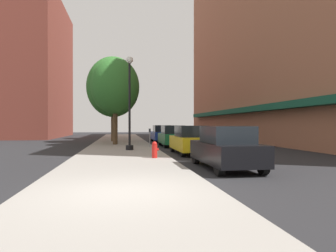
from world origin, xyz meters
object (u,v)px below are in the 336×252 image
Objects in this scene: lamppost at (130,101)px; car_green at (172,136)px; tree_mid at (113,87)px; fire_hydrant at (155,150)px; tree_far at (115,86)px; car_yellow at (191,140)px; parking_meter_near at (150,135)px; car_blue at (162,134)px; car_black at (226,148)px; tree_near at (114,96)px.

car_green is (3.47, 4.23, -2.39)m from lamppost.
tree_mid reaches higher than car_green.
lamppost reaches higher than fire_hydrant.
tree_mid reaches higher than tree_far.
parking_meter_near is at bearing 114.91° from car_yellow.
car_yellow is at bearing -30.38° from lamppost.
car_blue is (4.74, 0.27, -4.52)m from tree_mid.
tree_far is 1.62× the size of car_yellow.
car_green is (0.00, 12.27, 0.00)m from car_black.
parking_meter_near is 0.30× the size of car_green.
lamppost is 5.62m from fire_hydrant.
car_yellow and car_blue have the same top height.
tree_mid is 9.00m from car_green.
parking_meter_near is (0.47, 7.40, 0.43)m from fire_hydrant.
lamppost is at bearing -80.08° from tree_far.
car_blue is (0.00, 6.43, 0.00)m from car_green.
lamppost reaches higher than car_blue.
parking_meter_near is 15.61m from tree_near.
tree_mid is at bearing 109.64° from parking_meter_near.
lamppost is at bearing 114.47° from car_black.
car_yellow is at bearing 49.14° from fire_hydrant.
car_yellow is at bearing -60.04° from tree_far.
lamppost is 11.46m from car_blue.
tree_near is (-2.89, 14.77, 4.13)m from parking_meter_near.
car_black is 18.70m from car_blue.
tree_far is 6.19m from car_green.
fire_hydrant is 0.11× the size of tree_near.
car_green is (4.84, -13.11, -4.27)m from tree_near.
car_yellow is at bearing -88.49° from car_green.
car_blue is at bearing 76.44° from parking_meter_near.
tree_far reaches higher than car_black.
fire_hydrant is 3.70m from car_yellow.
car_black reaches higher than parking_meter_near.
lamppost reaches higher than parking_meter_near.
car_blue is at bearing 47.86° from tree_far.
tree_far is (-2.05, 10.55, 4.30)m from fire_hydrant.
tree_mid is at bearing 105.54° from car_black.
tree_near is 1.71× the size of car_yellow.
car_black is at bearing -79.59° from parking_meter_near.
tree_near is at bearing 96.25° from fire_hydrant.
car_green is (4.74, -6.17, -4.52)m from tree_mid.
car_green is at bearing 91.12° from car_black.
tree_near is 9.29m from car_blue.
car_green reaches higher than fire_hydrant.
car_green and car_blue have the same top height.
tree_near reaches higher than car_blue.
fire_hydrant is at bearing 128.07° from car_black.
tree_near is at bearing 124.40° from car_blue.
car_yellow is at bearing -75.97° from tree_near.
tree_mid is 1.89× the size of car_green.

